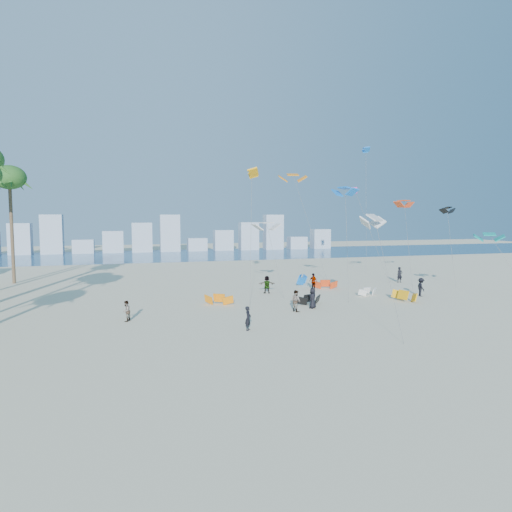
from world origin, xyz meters
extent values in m
plane|color=beige|center=(0.00, 0.00, 0.00)|extent=(220.00, 220.00, 0.00)
plane|color=navy|center=(0.00, 72.00, 0.01)|extent=(220.00, 220.00, 0.00)
imported|color=black|center=(-0.04, 7.40, 0.86)|extent=(0.66, 0.75, 1.72)
imported|color=gray|center=(5.51, 12.45, 0.92)|extent=(0.95, 1.07, 1.83)
imported|color=black|center=(7.40, 13.27, 0.91)|extent=(1.06, 1.01, 1.82)
imported|color=gray|center=(11.38, 22.51, 0.93)|extent=(0.88, 1.18, 1.86)
imported|color=black|center=(20.30, 15.86, 0.94)|extent=(0.93, 1.33, 1.87)
imported|color=gray|center=(5.87, 21.88, 0.93)|extent=(1.80, 0.86, 1.86)
imported|color=black|center=(23.76, 24.86, 0.95)|extent=(0.72, 0.50, 1.90)
imported|color=gray|center=(-8.37, 12.60, 0.80)|extent=(0.90, 0.97, 1.61)
cylinder|color=#595959|center=(6.06, 19.73, 3.71)|extent=(0.98, 2.94, 7.42)
cylinder|color=#595959|center=(11.94, 15.82, 5.39)|extent=(0.56, 2.19, 10.79)
cylinder|color=#595959|center=(21.49, 19.97, 4.92)|extent=(2.11, 5.22, 9.86)
cylinder|color=#595959|center=(2.99, 17.71, 6.33)|extent=(1.58, 4.82, 12.66)
cylinder|color=#595959|center=(21.36, 27.68, 5.86)|extent=(2.06, 5.49, 11.73)
cylinder|color=#595959|center=(27.59, 12.09, 3.16)|extent=(2.72, 2.93, 6.32)
cylinder|color=#595959|center=(13.53, 28.66, 6.66)|extent=(2.54, 5.76, 13.33)
cylinder|color=#595959|center=(28.67, 21.93, 4.53)|extent=(1.43, 3.73, 9.08)
cylinder|color=#595959|center=(9.11, 4.16, 3.99)|extent=(1.08, 5.75, 7.99)
cylinder|color=#595959|center=(25.29, 35.98, 9.00)|extent=(0.73, 2.21, 18.00)
cylinder|color=brown|center=(-21.34, 37.00, 6.33)|extent=(0.40, 0.40, 12.66)
ellipsoid|color=#23531D|center=(-21.34, 37.00, 12.66)|extent=(3.80, 3.80, 2.85)
cube|color=#9EADBF|center=(-29.60, 82.00, 3.30)|extent=(4.40, 3.00, 6.60)
cube|color=#9EADBF|center=(-23.40, 82.00, 4.20)|extent=(4.40, 3.00, 8.40)
cube|color=#9EADBF|center=(-17.20, 82.00, 1.50)|extent=(4.40, 3.00, 3.00)
cube|color=#9EADBF|center=(-11.00, 82.00, 2.40)|extent=(4.40, 3.00, 4.80)
cube|color=#9EADBF|center=(-4.80, 82.00, 3.30)|extent=(4.40, 3.00, 6.60)
cube|color=#9EADBF|center=(1.40, 82.00, 4.20)|extent=(4.40, 3.00, 8.40)
cube|color=#9EADBF|center=(7.60, 82.00, 1.50)|extent=(4.40, 3.00, 3.00)
cube|color=#9EADBF|center=(13.80, 82.00, 2.40)|extent=(4.40, 3.00, 4.80)
cube|color=#9EADBF|center=(20.00, 82.00, 3.30)|extent=(4.40, 3.00, 6.60)
cube|color=#9EADBF|center=(26.20, 82.00, 4.20)|extent=(4.40, 3.00, 8.40)
cube|color=#9EADBF|center=(32.40, 82.00, 1.50)|extent=(4.40, 3.00, 3.00)
cube|color=#9EADBF|center=(38.60, 82.00, 2.40)|extent=(4.40, 3.00, 4.80)
camera|label=1|loc=(-8.24, -23.38, 8.10)|focal=32.02mm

